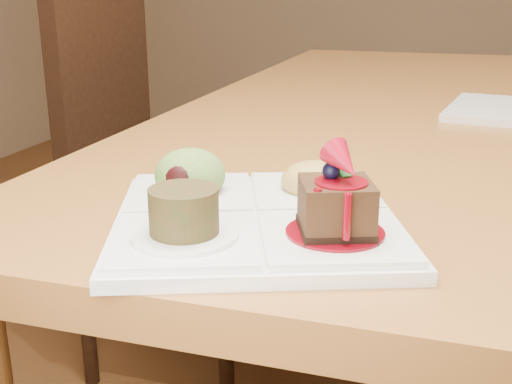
# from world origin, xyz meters

# --- Properties ---
(dining_table) EXTENTS (1.00, 1.80, 0.75)m
(dining_table) POSITION_xyz_m (0.00, 0.00, 0.68)
(dining_table) COLOR brown
(dining_table) RESTS_ON ground
(chair_left) EXTENTS (0.43, 0.43, 0.95)m
(chair_left) POSITION_xyz_m (-0.75, 0.13, 0.54)
(chair_left) COLOR black
(chair_left) RESTS_ON ground
(sampler_plate) EXTENTS (0.32, 0.32, 0.10)m
(sampler_plate) POSITION_xyz_m (-0.19, -0.75, 0.77)
(sampler_plate) COLOR white
(sampler_plate) RESTS_ON dining_table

